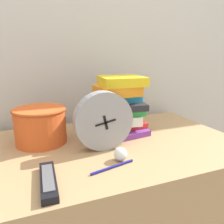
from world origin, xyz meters
TOP-DOWN VIEW (x-y plane):
  - wall_back at (0.00, 0.69)m, footprint 6.00×0.04m
  - desk at (0.00, 0.31)m, footprint 1.06×0.62m
  - desk_clock at (-0.02, 0.27)m, footprint 0.21×0.05m
  - book_stack at (0.10, 0.40)m, footprint 0.25×0.22m
  - basket at (-0.23, 0.42)m, footprint 0.20×0.20m
  - tv_remote at (-0.23, 0.11)m, footprint 0.05×0.18m
  - crumpled_paper_ball at (-0.00, 0.16)m, footprint 0.04×0.04m
  - pen at (-0.04, 0.13)m, footprint 0.15×0.04m

SIDE VIEW (x-z plane):
  - desk at x=0.00m, z-range 0.00..0.71m
  - pen at x=-0.04m, z-range 0.71..0.72m
  - tv_remote at x=-0.23m, z-range 0.71..0.73m
  - crumpled_paper_ball at x=0.00m, z-range 0.71..0.75m
  - basket at x=-0.23m, z-range 0.71..0.85m
  - desk_clock at x=-0.02m, z-range 0.71..0.92m
  - book_stack at x=0.10m, z-range 0.71..0.95m
  - wall_back at x=0.00m, z-range 0.00..2.40m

